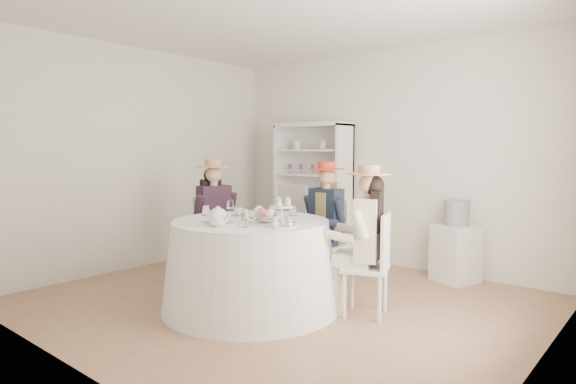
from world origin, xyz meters
The scene contains 23 objects.
ground centered at (0.00, 0.00, 0.00)m, with size 4.50×4.50×0.00m, color #8C6546.
ceiling centered at (0.00, 0.00, 2.70)m, with size 4.50×4.50×0.00m, color white.
wall_back centered at (0.00, 2.00, 1.35)m, with size 4.50×4.50×0.00m, color white.
wall_front centered at (0.00, -2.00, 1.35)m, with size 4.50×4.50×0.00m, color white.
wall_left centered at (-2.25, 0.00, 1.35)m, with size 4.50×4.50×0.00m, color white.
wall_right centered at (2.25, 0.00, 1.35)m, with size 4.50×4.50×0.00m, color white.
tea_table centered at (-0.07, -0.35, 0.41)m, with size 1.62×1.62×0.82m.
hutch centered at (-0.94, 1.76, 0.65)m, with size 1.09×0.45×1.82m.
side_table centered at (1.04, 1.75, 0.31)m, with size 0.40×0.40×0.63m, color silver.
hatbox centered at (1.04, 1.75, 0.76)m, with size 0.28×0.28×0.28m, color black.
guest_left centered at (-1.02, 0.07, 0.76)m, with size 0.54×0.51×1.35m.
guest_mid centered at (0.02, 0.69, 0.75)m, with size 0.48×0.50×1.33m.
guest_right centered at (0.84, 0.15, 0.75)m, with size 0.55×0.50×1.33m.
spare_chair centered at (-0.61, 1.02, 0.56)m, with size 0.44×0.44×1.05m.
teacup_a centered at (-0.34, -0.24, 0.86)m, with size 0.10×0.10×0.08m, color white.
teacup_b centered at (-0.09, -0.03, 0.85)m, with size 0.07×0.07×0.07m, color white.
teacup_c centered at (0.16, -0.23, 0.85)m, with size 0.09×0.09×0.07m, color white.
flower_bowl centered at (0.14, -0.34, 0.85)m, with size 0.23×0.23×0.06m, color white.
flower_arrangement centered at (0.13, -0.40, 0.90)m, with size 0.17×0.17×0.07m.
table_teapot centered at (-0.03, -0.77, 0.89)m, with size 0.24×0.17×0.18m.
sandwich_plate centered at (-0.11, -0.69, 0.83)m, with size 0.26×0.26×0.06m.
cupcake_stand centered at (0.39, -0.46, 0.91)m, with size 0.26×0.26×0.24m.
stemware_set centered at (-0.07, -0.35, 0.89)m, with size 0.85×0.82×0.15m.
Camera 1 is at (2.98, -3.46, 1.46)m, focal length 30.00 mm.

